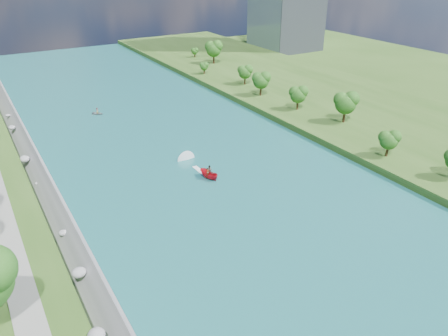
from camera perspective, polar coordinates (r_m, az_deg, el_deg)
ground at (r=68.55m, az=2.37°, el=-5.37°), size 260.00×260.00×0.00m
river_water at (r=83.84m, az=-5.12°, el=0.89°), size 55.00×240.00×0.10m
berm_east at (r=112.40m, az=18.24°, el=6.83°), size 44.00×240.00×1.50m
riprap_bank at (r=76.12m, az=-22.62°, el=-2.54°), size 4.19×236.00×4.53m
trees_east at (r=96.81m, az=17.43°, el=7.14°), size 14.88×137.44×11.87m
motorboat at (r=78.13m, az=-2.55°, el=-0.42°), size 3.60×18.96×2.25m
raft at (r=112.20m, az=-16.20°, el=6.93°), size 3.55×3.61×1.66m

